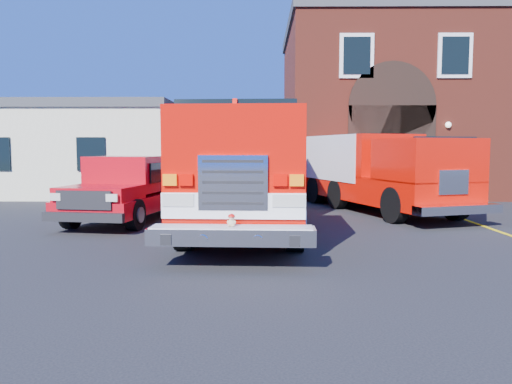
{
  "coord_description": "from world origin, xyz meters",
  "views": [
    {
      "loc": [
        0.12,
        -11.82,
        2.23
      ],
      "look_at": [
        0.0,
        -1.2,
        1.3
      ],
      "focal_mm": 35.0,
      "sensor_mm": 36.0,
      "label": 1
    }
  ],
  "objects_px": {
    "side_building": "(79,149)",
    "pickup_truck": "(131,190)",
    "secondary_truck": "(377,169)",
    "fire_station": "(435,109)",
    "fire_engine": "(250,168)"
  },
  "relations": [
    {
      "from": "fire_engine",
      "to": "secondary_truck",
      "type": "relative_size",
      "value": 1.21
    },
    {
      "from": "fire_station",
      "to": "pickup_truck",
      "type": "distance_m",
      "value": 16.88
    },
    {
      "from": "pickup_truck",
      "to": "fire_engine",
      "type": "bearing_deg",
      "value": -18.18
    },
    {
      "from": "fire_station",
      "to": "secondary_truck",
      "type": "bearing_deg",
      "value": -120.74
    },
    {
      "from": "pickup_truck",
      "to": "secondary_truck",
      "type": "height_order",
      "value": "secondary_truck"
    },
    {
      "from": "pickup_truck",
      "to": "secondary_truck",
      "type": "bearing_deg",
      "value": 15.98
    },
    {
      "from": "fire_station",
      "to": "side_building",
      "type": "bearing_deg",
      "value": -176.86
    },
    {
      "from": "fire_engine",
      "to": "secondary_truck",
      "type": "height_order",
      "value": "fire_engine"
    },
    {
      "from": "side_building",
      "to": "secondary_truck",
      "type": "relative_size",
      "value": 1.16
    },
    {
      "from": "pickup_truck",
      "to": "fire_station",
      "type": "bearing_deg",
      "value": 38.53
    },
    {
      "from": "pickup_truck",
      "to": "side_building",
      "type": "bearing_deg",
      "value": 118.41
    },
    {
      "from": "side_building",
      "to": "pickup_truck",
      "type": "distance_m",
      "value": 10.67
    },
    {
      "from": "fire_station",
      "to": "fire_engine",
      "type": "bearing_deg",
      "value": -128.59
    },
    {
      "from": "fire_station",
      "to": "pickup_truck",
      "type": "relative_size",
      "value": 2.4
    },
    {
      "from": "side_building",
      "to": "fire_engine",
      "type": "bearing_deg",
      "value": -50.22
    }
  ]
}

